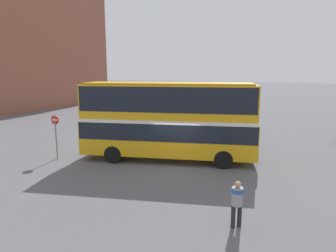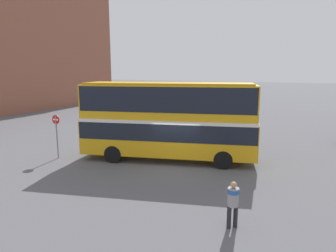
# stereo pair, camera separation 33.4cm
# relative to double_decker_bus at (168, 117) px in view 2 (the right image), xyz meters

# --- Properties ---
(ground_plane) EXTENTS (240.00, 240.00, 0.00)m
(ground_plane) POSITION_rel_double_decker_bus_xyz_m (0.97, -0.79, -2.66)
(ground_plane) COLOR #5B5B60
(double_decker_bus) EXTENTS (10.55, 5.04, 4.66)m
(double_decker_bus) POSITION_rel_double_decker_bus_xyz_m (0.00, 0.00, 0.00)
(double_decker_bus) COLOR gold
(double_decker_bus) RESTS_ON ground_plane
(pedestrian_foreground) EXTENTS (0.58, 0.58, 1.68)m
(pedestrian_foreground) POSITION_rel_double_decker_bus_xyz_m (5.40, -6.22, -1.64)
(pedestrian_foreground) COLOR #232328
(pedestrian_foreground) RESTS_ON ground_plane
(parked_car_kerb_far) EXTENTS (4.23, 2.34, 1.43)m
(parked_car_kerb_far) POSITION_rel_double_decker_bus_xyz_m (-11.14, 10.20, -1.94)
(parked_car_kerb_far) COLOR slate
(parked_car_kerb_far) RESTS_ON ground_plane
(no_entry_sign) EXTENTS (0.56, 0.08, 2.71)m
(no_entry_sign) POSITION_rel_double_decker_bus_xyz_m (-6.28, -2.61, -0.89)
(no_entry_sign) COLOR gray
(no_entry_sign) RESTS_ON ground_plane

